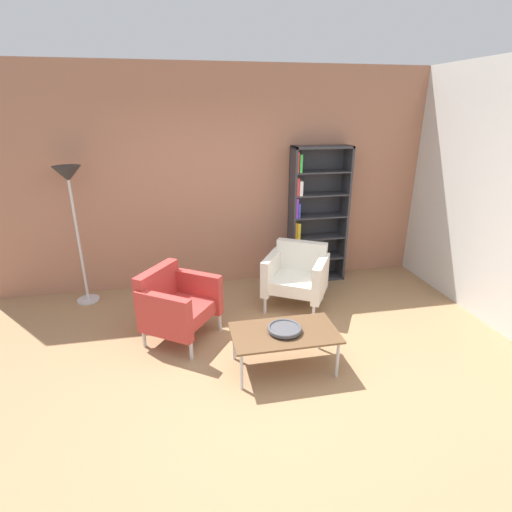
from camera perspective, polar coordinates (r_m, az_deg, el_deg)
name	(u,v)px	position (r m, az deg, el deg)	size (l,w,h in m)	color
ground_plane	(263,387)	(3.76, 1.03, -18.43)	(8.32, 8.32, 0.00)	#9E7751
brick_back_panel	(225,180)	(5.42, -4.50, 10.88)	(6.40, 0.12, 2.90)	#A87056
bookshelf_tall	(314,217)	(5.61, 8.36, 5.58)	(0.80, 0.30, 1.90)	#333338
coffee_table_low	(284,335)	(3.78, 4.15, -11.31)	(1.00, 0.56, 0.40)	brown
decorative_bowl	(285,328)	(3.75, 4.18, -10.44)	(0.32, 0.32, 0.05)	#4C4C51
armchair_spare_guest	(297,274)	(4.95, 5.94, -2.67)	(0.94, 0.91, 0.78)	white
armchair_near_window	(176,303)	(4.31, -11.50, -6.72)	(0.93, 0.94, 0.78)	#B73833
floor_lamp_torchiere	(70,191)	(5.20, -25.34, 8.53)	(0.32, 0.32, 1.74)	silver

